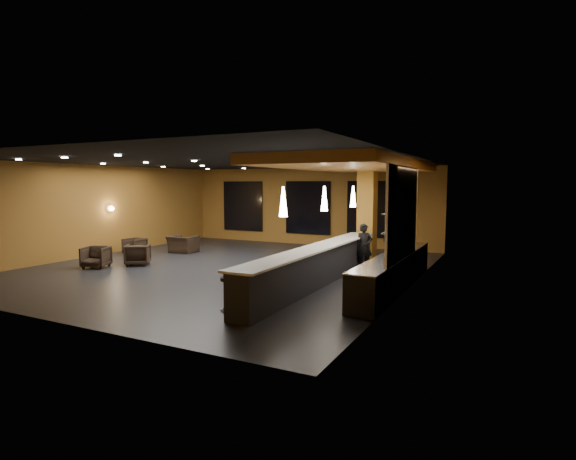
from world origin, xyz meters
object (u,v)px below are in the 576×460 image
at_px(pendant_1, 324,199).
at_px(bar_stool_4, 307,256).
at_px(pendant_2, 353,197).
at_px(staff_b, 393,243).
at_px(staff_c, 399,243).
at_px(bar_stool_0, 229,289).
at_px(armchair_c, 135,246).
at_px(bar_stool_1, 246,278).
at_px(bar_stool_2, 276,269).
at_px(prep_counter, 394,272).
at_px(bar_stool_3, 294,266).
at_px(bar_stool_6, 335,250).
at_px(bar_counter, 317,267).
at_px(bar_stool_5, 319,252).
at_px(staff_a, 364,247).
at_px(column, 367,212).
at_px(armchair_b, 138,255).
at_px(armchair_d, 183,244).
at_px(pendant_0, 283,202).
at_px(armchair_a, 96,257).

relative_size(pendant_1, bar_stool_4, 0.81).
relative_size(pendant_1, pendant_2, 1.00).
relative_size(staff_b, staff_c, 0.89).
bearing_deg(pendant_1, bar_stool_0, -100.15).
relative_size(pendant_1, bar_stool_0, 0.93).
distance_m(armchair_c, bar_stool_1, 8.62).
xyz_separation_m(pendant_2, bar_stool_2, (-0.70, -4.08, -1.79)).
bearing_deg(prep_counter, bar_stool_3, -170.76).
relative_size(prep_counter, bar_stool_6, 8.04).
xyz_separation_m(bar_stool_0, bar_stool_3, (-0.04, 3.33, -0.02)).
relative_size(bar_counter, staff_c, 4.34).
relative_size(bar_stool_3, bar_stool_5, 0.85).
bearing_deg(bar_stool_0, bar_stool_4, 92.28).
xyz_separation_m(staff_c, bar_stool_6, (-2.35, 0.56, -0.44)).
height_order(prep_counter, staff_b, staff_b).
bearing_deg(staff_a, bar_stool_2, -132.45).
distance_m(staff_b, bar_stool_4, 3.13).
height_order(staff_b, bar_stool_2, staff_b).
bearing_deg(column, bar_stool_3, -98.96).
height_order(armchair_b, armchair_d, armchair_b).
bearing_deg(bar_stool_1, armchair_b, 158.14).
bearing_deg(bar_stool_5, bar_stool_0, -87.58).
distance_m(bar_stool_1, bar_stool_6, 5.72).
bearing_deg(bar_stool_3, bar_stool_1, -92.23).
relative_size(pendant_0, bar_stool_5, 0.83).
distance_m(bar_counter, bar_stool_2, 1.29).
height_order(bar_counter, pendant_0, pendant_0).
relative_size(bar_stool_4, bar_stool_6, 1.16).
xyz_separation_m(armchair_a, bar_stool_4, (6.66, 2.21, 0.20)).
bearing_deg(bar_stool_0, prep_counter, 54.62).
relative_size(bar_counter, bar_stool_5, 9.51).
height_order(bar_counter, bar_stool_2, bar_counter).
relative_size(pendant_2, bar_stool_2, 0.81).
bearing_deg(bar_stool_3, bar_counter, -4.64).
distance_m(pendant_2, bar_stool_2, 4.51).
height_order(bar_stool_0, bar_stool_2, bar_stool_2).
xyz_separation_m(prep_counter, bar_stool_5, (-2.91, 1.82, 0.11)).
distance_m(armchair_b, armchair_c, 2.41).
xyz_separation_m(pendant_1, pendant_2, (0.00, 2.50, 0.00)).
bearing_deg(armchair_a, pendant_2, 4.63).
distance_m(bar_counter, pendant_0, 2.72).
xyz_separation_m(pendant_2, bar_stool_4, (-0.85, -1.78, -1.80)).
bearing_deg(bar_stool_0, armchair_d, 136.21).
distance_m(armchair_b, bar_stool_1, 6.32).
bearing_deg(bar_stool_5, staff_c, 11.24).
xyz_separation_m(pendant_1, bar_stool_2, (-0.70, -1.58, -1.79)).
relative_size(column, armchair_c, 4.84).
bearing_deg(staff_c, column, 149.29).
bearing_deg(armchair_d, pendant_2, 176.63).
relative_size(bar_counter, pendant_2, 11.43).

